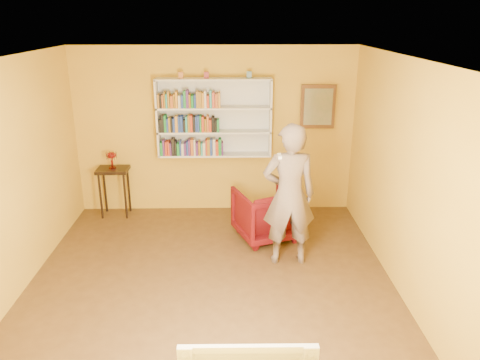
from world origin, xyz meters
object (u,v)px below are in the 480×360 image
(bookshelf, at_px, (214,117))
(console_table, at_px, (113,176))
(person, at_px, (289,195))
(armchair, at_px, (266,214))
(ruby_lustre, at_px, (111,157))

(bookshelf, height_order, console_table, bookshelf)
(person, bearing_deg, armchair, -73.95)
(bookshelf, xyz_separation_m, console_table, (-1.64, -0.16, -0.93))
(armchair, bearing_deg, person, 87.86)
(bookshelf, bearing_deg, armchair, -53.60)
(console_table, distance_m, armchair, 2.58)
(ruby_lustre, bearing_deg, console_table, 180.00)
(console_table, relative_size, person, 0.43)
(person, bearing_deg, bookshelf, -62.53)
(console_table, height_order, armchair, console_table)
(console_table, height_order, ruby_lustre, ruby_lustre)
(bookshelf, height_order, armchair, bookshelf)
(ruby_lustre, bearing_deg, bookshelf, 5.55)
(ruby_lustre, bearing_deg, armchair, -20.04)
(armchair, distance_m, person, 0.94)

